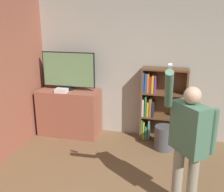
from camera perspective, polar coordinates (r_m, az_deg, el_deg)
wall_back at (r=5.14m, az=8.73°, el=5.61°), size 6.56×0.09×2.70m
tv_ledge at (r=5.44m, az=-9.22°, el=-3.49°), size 1.21×0.58×0.93m
television at (r=5.26m, az=-9.45°, el=5.49°), size 1.08×0.22×0.76m
game_console at (r=5.16m, az=-10.98°, el=1.18°), size 0.23×0.17×0.08m
bookshelf at (r=5.12m, az=9.96°, el=-1.87°), size 0.86×0.28×1.43m
person at (r=3.24m, az=16.33°, el=-8.83°), size 0.61×0.56×1.87m
waste_bin at (r=4.92m, az=11.21°, el=-8.93°), size 0.34×0.34×0.44m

